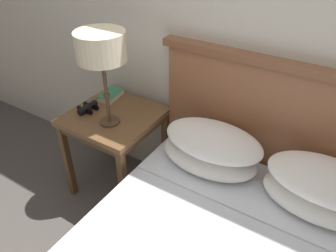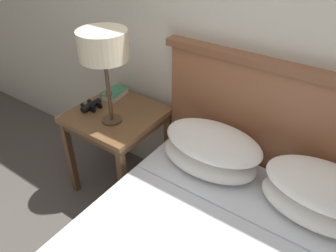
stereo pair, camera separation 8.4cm
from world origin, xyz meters
name	(u,v)px [view 2 (the right image)]	position (x,y,z in m)	size (l,w,h in m)	color
wall_back	(247,25)	(0.00, 0.90, 1.30)	(8.00, 0.06, 2.60)	beige
nightstand	(117,123)	(-0.71, 0.55, 0.57)	(0.58, 0.58, 0.66)	brown
table_lamp	(103,47)	(-0.66, 0.46, 1.17)	(0.29, 0.29, 0.60)	#4C3823
book_on_nightstand	(115,94)	(-0.88, 0.72, 0.68)	(0.14, 0.20, 0.04)	silver
binoculars_pair	(91,106)	(-0.89, 0.49, 0.69)	(0.14, 0.16, 0.05)	black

